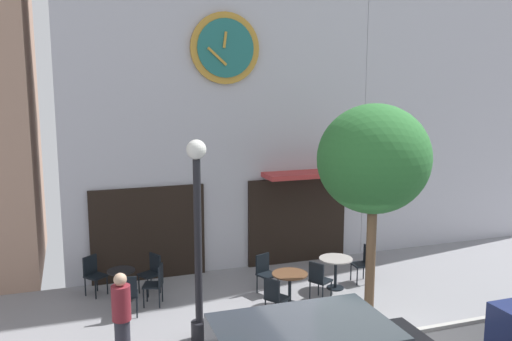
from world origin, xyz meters
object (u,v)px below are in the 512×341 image
(cafe_chair_under_awning, at_px, (265,270))
(cafe_chair_outer, at_px, (152,270))
(street_lamp, at_px, (198,241))
(street_tree, at_px, (374,160))
(cafe_table_rightmost, at_px, (122,281))
(cafe_chair_near_tree, at_px, (93,272))
(cafe_chair_near_lamp, at_px, (156,282))
(cafe_table_center, at_px, (290,282))
(cafe_chair_mid_row, at_px, (364,261))
(cafe_chair_facing_street, at_px, (128,293))
(cafe_table_leftmost, at_px, (336,266))
(pedestrian_maroon, at_px, (122,319))
(cafe_chair_right_end, at_px, (319,278))
(cafe_chair_curbside, at_px, (275,295))

(cafe_chair_under_awning, distance_m, cafe_chair_outer, 2.60)
(street_lamp, relative_size, cafe_chair_outer, 4.22)
(street_tree, bearing_deg, cafe_chair_under_awning, 132.57)
(street_lamp, relative_size, cafe_table_rightmost, 5.19)
(cafe_table_rightmost, xyz_separation_m, cafe_chair_near_tree, (-0.57, 0.64, 0.05))
(cafe_chair_under_awning, relative_size, cafe_chair_near_lamp, 1.00)
(street_tree, relative_size, cafe_table_center, 5.66)
(street_lamp, distance_m, cafe_chair_outer, 3.02)
(cafe_table_center, bearing_deg, cafe_chair_near_tree, 153.20)
(street_tree, xyz_separation_m, cafe_table_rightmost, (-4.83, 2.34, -2.79))
(cafe_chair_mid_row, bearing_deg, cafe_table_center, -162.87)
(street_lamp, relative_size, cafe_chair_near_tree, 4.22)
(cafe_chair_facing_street, distance_m, cafe_chair_near_tree, 1.61)
(cafe_chair_outer, xyz_separation_m, cafe_chair_mid_row, (4.95, -1.02, 0.00))
(cafe_chair_near_tree, height_order, cafe_chair_under_awning, same)
(cafe_chair_near_lamp, bearing_deg, cafe_table_center, -19.36)
(cafe_table_rightmost, xyz_separation_m, cafe_chair_mid_row, (5.66, -0.69, 0.05))
(street_lamp, distance_m, cafe_table_leftmost, 4.13)
(cafe_chair_facing_street, xyz_separation_m, cafe_chair_under_awning, (3.12, 0.31, 0.00))
(cafe_table_leftmost, relative_size, cafe_chair_facing_street, 0.87)
(pedestrian_maroon, bearing_deg, cafe_table_rightmost, 85.20)
(pedestrian_maroon, bearing_deg, cafe_chair_facing_street, 81.68)
(cafe_chair_facing_street, height_order, cafe_chair_under_awning, same)
(cafe_chair_right_end, height_order, pedestrian_maroon, pedestrian_maroon)
(cafe_chair_outer, bearing_deg, cafe_chair_curbside, -47.15)
(street_tree, distance_m, cafe_table_rightmost, 6.05)
(street_tree, relative_size, cafe_table_rightmost, 6.00)
(cafe_chair_right_end, bearing_deg, pedestrian_maroon, -161.60)
(cafe_table_rightmost, bearing_deg, cafe_chair_near_lamp, -30.88)
(street_tree, bearing_deg, cafe_table_center, 145.50)
(cafe_chair_facing_street, bearing_deg, cafe_table_center, -8.97)
(cafe_chair_near_tree, bearing_deg, cafe_chair_near_lamp, -39.87)
(street_tree, height_order, cafe_chair_facing_street, street_tree)
(cafe_chair_right_end, relative_size, cafe_chair_mid_row, 1.00)
(street_tree, relative_size, cafe_chair_right_end, 4.88)
(cafe_chair_near_tree, relative_size, cafe_chair_right_end, 1.00)
(cafe_chair_near_lamp, bearing_deg, cafe_chair_mid_row, -3.13)
(cafe_table_rightmost, relative_size, cafe_chair_near_tree, 0.81)
(cafe_table_center, relative_size, cafe_chair_facing_street, 0.86)
(street_lamp, height_order, cafe_table_rightmost, street_lamp)
(pedestrian_maroon, bearing_deg, street_tree, 5.53)
(cafe_chair_outer, height_order, pedestrian_maroon, pedestrian_maroon)
(cafe_table_center, distance_m, cafe_chair_facing_street, 3.42)
(cafe_table_center, bearing_deg, cafe_chair_outer, 147.88)
(cafe_chair_under_awning, height_order, cafe_chair_curbside, same)
(cafe_chair_outer, height_order, cafe_chair_near_lamp, same)
(cafe_table_rightmost, xyz_separation_m, cafe_chair_facing_street, (0.05, -0.85, 0.05))
(pedestrian_maroon, bearing_deg, cafe_chair_under_awning, 33.91)
(street_tree, height_order, cafe_chair_under_awning, street_tree)
(cafe_chair_mid_row, bearing_deg, street_tree, -116.87)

